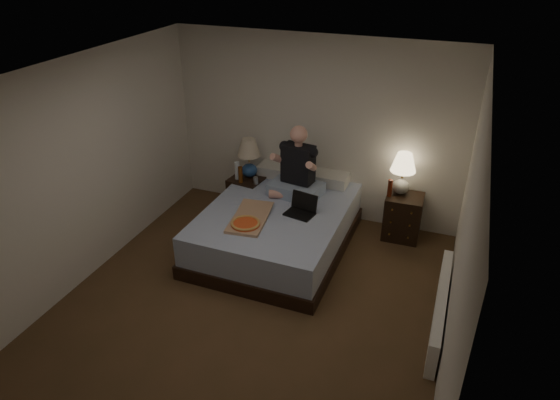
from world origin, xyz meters
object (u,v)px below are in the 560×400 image
at_px(beer_bottle_right, 390,188).
at_px(pizza_box, 246,224).
at_px(soda_can, 256,180).
at_px(laptop, 300,206).
at_px(lamp_left, 249,158).
at_px(person, 296,162).
at_px(lamp_right, 402,174).
at_px(beer_bottle_left, 241,175).
at_px(radiator, 440,308).
at_px(nightstand_left, 247,197).
at_px(nightstand_right, 403,217).
at_px(water_bottle, 237,171).
at_px(bed, 278,226).

relative_size(beer_bottle_right, pizza_box, 0.30).
height_order(soda_can, laptop, laptop).
height_order(beer_bottle_right, laptop, beer_bottle_right).
xyz_separation_m(lamp_left, person, (0.77, -0.24, 0.16)).
bearing_deg(laptop, lamp_left, 154.29).
bearing_deg(lamp_right, beer_bottle_left, -169.40).
distance_m(beer_bottle_left, radiator, 3.09).
xyz_separation_m(nightstand_left, lamp_right, (2.06, 0.25, 0.60)).
relative_size(lamp_right, person, 0.60).
bearing_deg(lamp_right, person, -162.02).
distance_m(nightstand_left, lamp_right, 2.16).
bearing_deg(radiator, nightstand_right, 111.92).
bearing_deg(lamp_right, water_bottle, -172.01).
relative_size(nightstand_right, beer_bottle_right, 2.63).
distance_m(nightstand_left, laptop, 1.26).
xyz_separation_m(beer_bottle_left, pizza_box, (0.53, -1.01, -0.10)).
bearing_deg(beer_bottle_right, lamp_left, -178.44).
xyz_separation_m(bed, soda_can, (-0.50, 0.47, 0.35)).
relative_size(lamp_left, person, 0.60).
distance_m(nightstand_right, pizza_box, 2.14).
distance_m(lamp_right, pizza_box, 2.12).
xyz_separation_m(lamp_left, soda_can, (0.17, -0.18, -0.23)).
height_order(soda_can, beer_bottle_right, beer_bottle_right).
bearing_deg(person, soda_can, -176.78).
distance_m(nightstand_right, beer_bottle_right, 0.47).
bearing_deg(person, lamp_left, 171.53).
relative_size(nightstand_left, person, 0.62).
bearing_deg(pizza_box, laptop, 38.12).
bearing_deg(lamp_left, lamp_right, 4.97).
bearing_deg(nightstand_right, lamp_right, 141.88).
bearing_deg(laptop, radiator, -11.23).
bearing_deg(beer_bottle_left, person, -1.80).
bearing_deg(soda_can, radiator, -25.91).
bearing_deg(soda_can, lamp_left, 133.69).
bearing_deg(pizza_box, beer_bottle_right, 34.52).
distance_m(nightstand_right, lamp_left, 2.21).
bearing_deg(beer_bottle_right, nightstand_left, -176.25).
xyz_separation_m(water_bottle, pizza_box, (0.62, -1.10, -0.11)).
height_order(bed, person, person).
relative_size(bed, water_bottle, 8.86).
bearing_deg(lamp_right, radiator, -66.40).
relative_size(lamp_left, pizza_box, 0.74).
relative_size(nightstand_left, beer_bottle_right, 2.50).
bearing_deg(beer_bottle_left, pizza_box, -62.32).
height_order(beer_bottle_right, person, person).
bearing_deg(beer_bottle_left, nightstand_right, 8.71).
relative_size(lamp_right, beer_bottle_right, 2.43).
bearing_deg(pizza_box, radiator, -12.43).
distance_m(bed, laptop, 0.51).
bearing_deg(beer_bottle_right, bed, -150.79).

